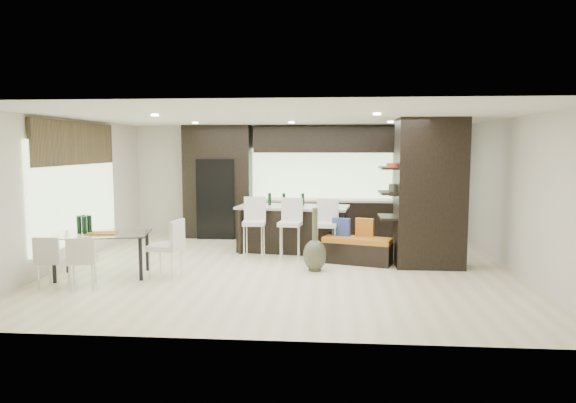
# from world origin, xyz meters

# --- Properties ---
(ground) EXTENTS (8.00, 8.00, 0.00)m
(ground) POSITION_xyz_m (0.00, 0.00, 0.00)
(ground) COLOR #F2E6B9
(ground) RESTS_ON ground
(back_wall) EXTENTS (8.00, 0.02, 2.70)m
(back_wall) POSITION_xyz_m (0.00, 3.50, 1.35)
(back_wall) COLOR silver
(back_wall) RESTS_ON ground
(left_wall) EXTENTS (0.02, 7.00, 2.70)m
(left_wall) POSITION_xyz_m (-4.00, 0.00, 1.35)
(left_wall) COLOR silver
(left_wall) RESTS_ON ground
(right_wall) EXTENTS (0.02, 7.00, 2.70)m
(right_wall) POSITION_xyz_m (4.00, 0.00, 1.35)
(right_wall) COLOR silver
(right_wall) RESTS_ON ground
(ceiling) EXTENTS (8.00, 7.00, 0.02)m
(ceiling) POSITION_xyz_m (0.00, 0.00, 2.70)
(ceiling) COLOR white
(ceiling) RESTS_ON ground
(window_left) EXTENTS (0.04, 3.20, 1.90)m
(window_left) POSITION_xyz_m (-3.96, 0.20, 1.35)
(window_left) COLOR #B2D199
(window_left) RESTS_ON left_wall
(window_back) EXTENTS (3.40, 0.04, 1.20)m
(window_back) POSITION_xyz_m (0.60, 3.46, 1.55)
(window_back) COLOR #B2D199
(window_back) RESTS_ON back_wall
(stone_accent) EXTENTS (0.08, 3.00, 0.80)m
(stone_accent) POSITION_xyz_m (-3.93, 0.20, 2.25)
(stone_accent) COLOR brown
(stone_accent) RESTS_ON left_wall
(ceiling_spots) EXTENTS (4.00, 3.00, 0.02)m
(ceiling_spots) POSITION_xyz_m (0.00, 0.25, 2.68)
(ceiling_spots) COLOR white
(ceiling_spots) RESTS_ON ceiling
(back_cabinetry) EXTENTS (6.80, 0.68, 2.70)m
(back_cabinetry) POSITION_xyz_m (0.50, 3.17, 1.35)
(back_cabinetry) COLOR black
(back_cabinetry) RESTS_ON ground
(refrigerator) EXTENTS (0.90, 0.68, 1.90)m
(refrigerator) POSITION_xyz_m (-1.90, 3.12, 0.95)
(refrigerator) COLOR black
(refrigerator) RESTS_ON ground
(partition_column) EXTENTS (1.20, 0.80, 2.70)m
(partition_column) POSITION_xyz_m (2.60, 0.40, 1.35)
(partition_column) COLOR black
(partition_column) RESTS_ON ground
(kitchen_island) EXTENTS (2.40, 1.27, 0.96)m
(kitchen_island) POSITION_xyz_m (0.03, 1.57, 0.48)
(kitchen_island) COLOR black
(kitchen_island) RESTS_ON ground
(stool_left) EXTENTS (0.45, 0.45, 0.97)m
(stool_left) POSITION_xyz_m (-0.68, 0.77, 0.49)
(stool_left) COLOR silver
(stool_left) RESTS_ON ground
(stool_mid) EXTENTS (0.48, 0.48, 0.96)m
(stool_mid) POSITION_xyz_m (0.03, 0.77, 0.48)
(stool_mid) COLOR silver
(stool_mid) RESTS_ON ground
(stool_right) EXTENTS (0.47, 0.47, 0.95)m
(stool_right) POSITION_xyz_m (0.73, 0.77, 0.47)
(stool_right) COLOR silver
(stool_right) RESTS_ON ground
(bench) EXTENTS (1.37, 0.84, 0.49)m
(bench) POSITION_xyz_m (1.31, 0.51, 0.25)
(bench) COLOR black
(bench) RESTS_ON ground
(floor_vase) EXTENTS (0.45, 0.45, 1.12)m
(floor_vase) POSITION_xyz_m (0.53, -0.16, 0.56)
(floor_vase) COLOR #404431
(floor_vase) RESTS_ON ground
(dining_table) EXTENTS (1.65, 1.13, 0.73)m
(dining_table) POSITION_xyz_m (-3.02, -0.83, 0.36)
(dining_table) COLOR white
(dining_table) RESTS_ON ground
(chair_near) EXTENTS (0.51, 0.51, 0.75)m
(chair_near) POSITION_xyz_m (-3.02, -1.54, 0.38)
(chair_near) COLOR silver
(chair_near) RESTS_ON ground
(chair_far) EXTENTS (0.41, 0.41, 0.75)m
(chair_far) POSITION_xyz_m (-3.49, -1.54, 0.38)
(chair_far) COLOR silver
(chair_far) RESTS_ON ground
(chair_end) EXTENTS (0.55, 0.55, 0.91)m
(chair_end) POSITION_xyz_m (-1.94, -0.83, 0.45)
(chair_end) COLOR silver
(chair_end) RESTS_ON ground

